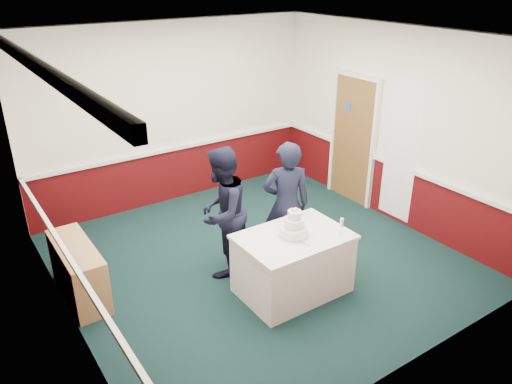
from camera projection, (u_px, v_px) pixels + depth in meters
ground at (259, 259)px, 6.95m from camera, size 5.00×5.00×0.00m
room_shell at (238, 111)px, 6.63m from camera, size 5.00×5.00×3.00m
sideboard at (79, 271)px, 6.06m from camera, size 0.41×1.20×0.70m
cake_table at (293, 263)px, 6.12m from camera, size 1.32×0.92×0.79m
wedding_cake at (294, 228)px, 5.92m from camera, size 0.35×0.35×0.36m
cake_knife at (302, 243)px, 5.79m from camera, size 0.09×0.21×0.00m
champagne_flute at (342, 224)px, 5.95m from camera, size 0.05×0.05×0.21m
person_man at (222, 212)px, 6.36m from camera, size 1.06×1.02×1.73m
person_woman at (286, 205)px, 6.54m from camera, size 0.75×0.65×1.74m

